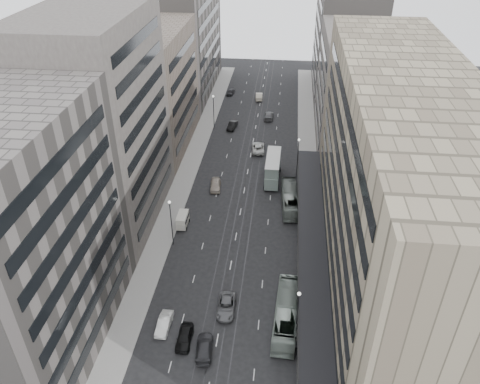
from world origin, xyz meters
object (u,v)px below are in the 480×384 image
at_px(vw_microbus, 291,327).
at_px(pedestrian, 299,349).
at_px(bus_near, 286,313).
at_px(sedan_2, 226,306).
at_px(sedan_0, 185,337).
at_px(bus_far, 290,199).
at_px(panel_van, 183,220).
at_px(double_decker, 273,168).
at_px(sedan_1, 164,324).

height_order(vw_microbus, pedestrian, vw_microbus).
relative_size(vw_microbus, pedestrian, 2.42).
relative_size(bus_near, sedan_2, 2.35).
xyz_separation_m(vw_microbus, pedestrian, (1.10, -3.15, -0.27)).
bearing_deg(sedan_0, vw_microbus, 10.54).
xyz_separation_m(bus_far, panel_van, (-17.70, -7.71, -0.31)).
distance_m(panel_van, sedan_2, 20.34).
xyz_separation_m(bus_near, panel_van, (-17.70, 19.19, -0.44)).
xyz_separation_m(double_decker, vw_microbus, (4.03, -37.26, -1.38)).
bearing_deg(pedestrian, bus_near, -101.22).
xyz_separation_m(bus_near, sedan_0, (-12.50, -4.37, -0.92)).
bearing_deg(double_decker, sedan_1, -106.94).
relative_size(double_decker, pedestrian, 4.94).
bearing_deg(panel_van, sedan_1, -84.60).
distance_m(bus_far, double_decker, 9.26).
xyz_separation_m(double_decker, sedan_0, (-9.07, -39.79, -1.98)).
distance_m(double_decker, sedan_2, 34.48).
bearing_deg(bus_near, double_decker, -81.32).
distance_m(bus_near, double_decker, 35.60).
bearing_deg(double_decker, bus_near, -83.66).
bearing_deg(pedestrian, vw_microbus, -100.74).
bearing_deg(sedan_0, pedestrian, -2.88).
height_order(bus_far, sedan_0, bus_far).
bearing_deg(sedan_1, double_decker, 73.81).
bearing_deg(pedestrian, bus_far, -117.00).
distance_m(panel_van, pedestrian, 30.99).
xyz_separation_m(bus_near, vw_microbus, (0.60, -1.84, -0.32)).
height_order(bus_far, panel_van, bus_far).
bearing_deg(bus_near, pedestrian, 111.98).
height_order(panel_van, sedan_0, panel_van).
relative_size(panel_van, pedestrian, 1.91).
distance_m(sedan_1, pedestrian, 17.45).
xyz_separation_m(vw_microbus, sedan_2, (-8.61, 3.14, -0.65)).
bearing_deg(bus_near, panel_van, -44.16).
distance_m(bus_far, sedan_0, 33.69).
bearing_deg(bus_near, sedan_1, 12.20).
height_order(bus_near, double_decker, double_decker).
height_order(vw_microbus, sedan_1, vw_microbus).
xyz_separation_m(sedan_1, sedan_2, (7.55, 3.78, 0.00)).
distance_m(bus_far, sedan_2, 26.84).
relative_size(bus_far, sedan_0, 2.49).
xyz_separation_m(panel_van, sedan_1, (2.14, -21.66, -0.54)).
relative_size(bus_far, sedan_2, 2.17).
distance_m(vw_microbus, panel_van, 27.87).
height_order(bus_far, sedan_1, bus_far).
xyz_separation_m(bus_near, sedan_2, (-8.01, 1.30, -0.97)).
bearing_deg(sedan_1, panel_van, 97.20).
bearing_deg(sedan_1, bus_far, 63.65).
xyz_separation_m(bus_far, sedan_0, (-12.50, -31.27, -0.79)).
height_order(sedan_0, sedan_2, sedan_0).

